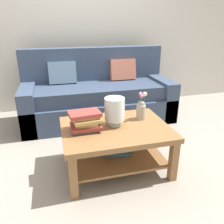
{
  "coord_description": "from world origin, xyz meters",
  "views": [
    {
      "loc": [
        -0.56,
        -2.36,
        1.43
      ],
      "look_at": [
        0.0,
        -0.26,
        0.56
      ],
      "focal_mm": 36.55,
      "sensor_mm": 36.0,
      "label": 1
    }
  ],
  "objects_px": {
    "couch": "(98,96)",
    "book_stack_main": "(86,121)",
    "glass_hurricane_vase": "(115,110)",
    "coffee_table": "(116,139)",
    "flower_pitcher": "(141,109)"
  },
  "relations": [
    {
      "from": "couch",
      "to": "coffee_table",
      "type": "height_order",
      "value": "couch"
    },
    {
      "from": "book_stack_main",
      "to": "glass_hurricane_vase",
      "type": "height_order",
      "value": "glass_hurricane_vase"
    },
    {
      "from": "couch",
      "to": "coffee_table",
      "type": "bearing_deg",
      "value": -93.73
    },
    {
      "from": "coffee_table",
      "to": "flower_pitcher",
      "type": "xyz_separation_m",
      "value": [
        0.31,
        0.12,
        0.24
      ]
    },
    {
      "from": "couch",
      "to": "glass_hurricane_vase",
      "type": "bearing_deg",
      "value": -93.83
    },
    {
      "from": "couch",
      "to": "book_stack_main",
      "type": "bearing_deg",
      "value": -106.04
    },
    {
      "from": "coffee_table",
      "to": "couch",
      "type": "bearing_deg",
      "value": 86.27
    },
    {
      "from": "coffee_table",
      "to": "flower_pitcher",
      "type": "bearing_deg",
      "value": 21.93
    },
    {
      "from": "couch",
      "to": "flower_pitcher",
      "type": "distance_m",
      "value": 1.25
    },
    {
      "from": "book_stack_main",
      "to": "glass_hurricane_vase",
      "type": "relative_size",
      "value": 1.07
    },
    {
      "from": "coffee_table",
      "to": "flower_pitcher",
      "type": "relative_size",
      "value": 3.55
    },
    {
      "from": "glass_hurricane_vase",
      "to": "flower_pitcher",
      "type": "distance_m",
      "value": 0.33
    },
    {
      "from": "glass_hurricane_vase",
      "to": "coffee_table",
      "type": "bearing_deg",
      "value": -90.54
    },
    {
      "from": "couch",
      "to": "flower_pitcher",
      "type": "height_order",
      "value": "couch"
    },
    {
      "from": "couch",
      "to": "book_stack_main",
      "type": "distance_m",
      "value": 1.4
    }
  ]
}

